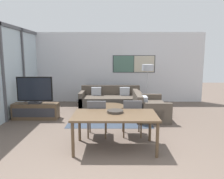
% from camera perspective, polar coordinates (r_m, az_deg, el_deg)
% --- Properties ---
extents(ground_plane, '(24.00, 24.00, 0.00)m').
position_cam_1_polar(ground_plane, '(3.72, 0.64, -21.70)').
color(ground_plane, brown).
extents(wall_back, '(7.25, 0.09, 2.80)m').
position_cam_1_polar(wall_back, '(8.89, 0.63, 5.76)').
color(wall_back, silver).
rests_on(wall_back, ground_plane).
extents(window_wall_left, '(0.07, 5.67, 2.80)m').
position_cam_1_polar(window_wall_left, '(6.80, -26.88, 4.90)').
color(window_wall_left, silver).
rests_on(window_wall_left, ground_plane).
extents(area_rug, '(2.37, 2.14, 0.01)m').
position_cam_1_polar(area_rug, '(6.81, -0.55, -7.21)').
color(area_rug, '#333D4C').
rests_on(area_rug, ground_plane).
extents(tv_console, '(1.34, 0.41, 0.48)m').
position_cam_1_polar(tv_console, '(6.97, -19.27, -5.34)').
color(tv_console, brown).
rests_on(tv_console, ground_plane).
extents(television, '(1.05, 0.20, 0.80)m').
position_cam_1_polar(television, '(6.85, -19.54, -0.20)').
color(television, '#2D2D33').
rests_on(television, tv_console).
extents(sofa_main, '(2.20, 0.96, 0.77)m').
position_cam_1_polar(sofa_main, '(8.03, -0.41, -2.80)').
color(sofa_main, '#51473D').
rests_on(sofa_main, ground_plane).
extents(sofa_side, '(0.96, 1.54, 0.77)m').
position_cam_1_polar(sofa_side, '(6.84, 9.29, -5.01)').
color(sofa_side, '#51473D').
rests_on(sofa_side, ground_plane).
extents(coffee_table, '(0.94, 0.94, 0.36)m').
position_cam_1_polar(coffee_table, '(6.74, -0.56, -5.02)').
color(coffee_table, brown).
rests_on(coffee_table, ground_plane).
extents(dining_table, '(1.69, 0.93, 0.72)m').
position_cam_1_polar(dining_table, '(4.44, 0.76, -7.34)').
color(dining_table, brown).
rests_on(dining_table, ground_plane).
extents(dining_chair_left, '(0.46, 0.46, 0.88)m').
position_cam_1_polar(dining_chair_left, '(5.12, -3.93, -6.97)').
color(dining_chair_left, '#4C4C51').
rests_on(dining_chair_left, ground_plane).
extents(dining_chair_centre, '(0.46, 0.46, 0.88)m').
position_cam_1_polar(dining_chair_centre, '(5.17, 5.28, -6.83)').
color(dining_chair_centre, '#4C4C51').
rests_on(dining_chair_centre, ground_plane).
extents(fruit_bowl, '(0.34, 0.34, 0.05)m').
position_cam_1_polar(fruit_bowl, '(4.54, 0.82, -5.70)').
color(fruit_bowl, '#332D28').
rests_on(fruit_bowl, dining_table).
extents(floor_lamp, '(0.43, 0.43, 1.57)m').
position_cam_1_polar(floor_lamp, '(8.08, 9.29, 5.10)').
color(floor_lamp, '#2D2D33').
rests_on(floor_lamp, ground_plane).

